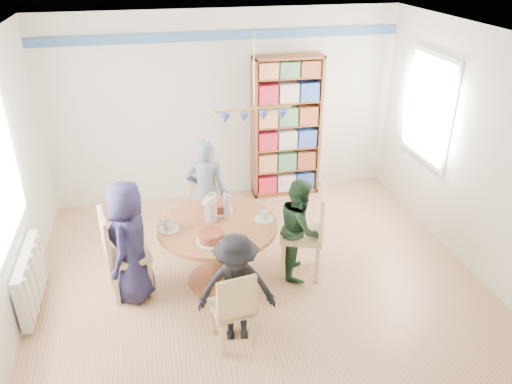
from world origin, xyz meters
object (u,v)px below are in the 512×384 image
object	(u,v)px
chair_left	(119,250)
person_far	(206,192)
chair_near	(234,306)
dining_table	(218,239)
chair_right	(310,229)
bookshelf	(286,129)
person_near	(236,289)
person_left	(130,242)
chair_far	(205,202)
radiator	(31,279)
person_right	(300,228)

from	to	relation	value
chair_left	person_far	xyz separation A→B (m)	(1.05, 0.88, 0.14)
chair_near	dining_table	bearing A→B (deg)	89.44
chair_right	chair_near	distance (m)	1.45
bookshelf	person_near	bearing A→B (deg)	-113.58
chair_left	person_left	xyz separation A→B (m)	(0.13, -0.06, 0.12)
chair_far	person_far	distance (m)	0.28
chair_far	person_near	world-z (taller)	person_near
radiator	chair_near	size ratio (longest dim) A/B	1.18
dining_table	chair_left	bearing A→B (deg)	179.39
radiator	bookshelf	world-z (taller)	bookshelf
chair_near	person_left	size ratio (longest dim) A/B	0.62
person_right	chair_far	bearing A→B (deg)	56.23
radiator	chair_left	bearing A→B (deg)	1.63
person_far	chair_far	bearing A→B (deg)	-80.87
chair_near	person_near	distance (m)	0.17
dining_table	person_near	size ratio (longest dim) A/B	1.13
person_right	person_far	distance (m)	1.31
person_left	chair_far	bearing A→B (deg)	158.32
person_right	chair_right	bearing A→B (deg)	-86.81
chair_far	person_left	world-z (taller)	person_left
radiator	person_right	world-z (taller)	person_right
chair_far	bookshelf	size ratio (longest dim) A/B	0.41
person_far	person_near	size ratio (longest dim) A/B	1.22
person_far	person_left	bearing A→B (deg)	54.20
person_left	person_near	world-z (taller)	person_left
person_near	person_left	bearing A→B (deg)	145.77
radiator	chair_far	size ratio (longest dim) A/B	1.16
person_near	person_far	bearing A→B (deg)	99.21
chair_right	person_left	bearing A→B (deg)	-179.80
person_left	person_far	world-z (taller)	person_far
chair_far	bookshelf	distance (m)	1.74
dining_table	chair_right	world-z (taller)	chair_right
chair_left	dining_table	bearing A→B (deg)	-0.61
chair_left	chair_near	xyz separation A→B (m)	(1.05, -1.04, -0.09)
radiator	person_near	size ratio (longest dim) A/B	0.87
radiator	chair_left	world-z (taller)	chair_left
radiator	person_left	size ratio (longest dim) A/B	0.73
chair_left	chair_far	size ratio (longest dim) A/B	1.17
person_near	bookshelf	bearing A→B (deg)	73.99
chair_right	dining_table	bearing A→B (deg)	177.74
radiator	person_right	bearing A→B (deg)	-0.04
chair_near	chair_left	bearing A→B (deg)	135.24
chair_right	bookshelf	distance (m)	2.13
dining_table	chair_near	world-z (taller)	chair_near
person_far	dining_table	bearing A→B (deg)	99.49
chair_left	person_right	distance (m)	1.99
chair_left	person_left	distance (m)	0.19
radiator	chair_near	world-z (taller)	chair_near
chair_near	person_near	world-z (taller)	person_near
person_right	chair_left	bearing A→B (deg)	103.98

